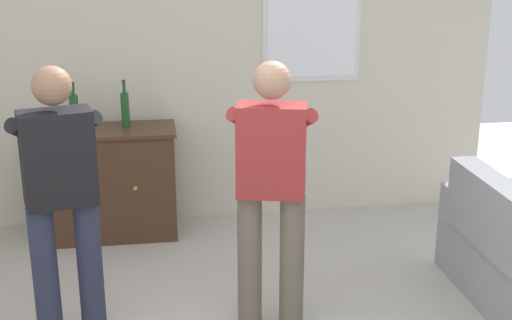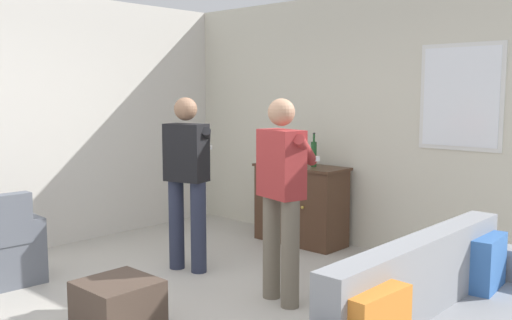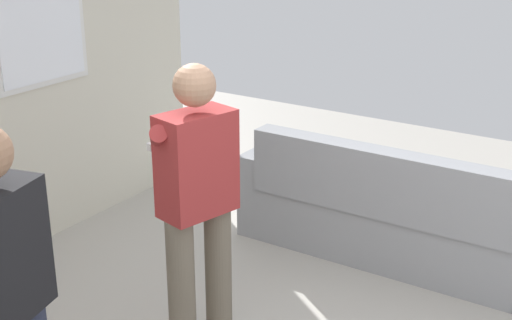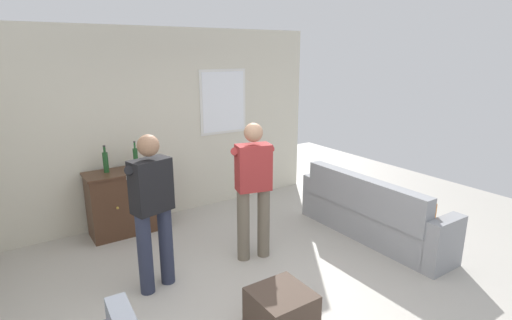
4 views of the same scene
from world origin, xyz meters
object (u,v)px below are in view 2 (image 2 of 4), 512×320
Objects in this scene: sideboard_cabinet at (301,204)px; bottle_liquor_amber at (314,153)px; person_standing_right at (282,190)px; bottle_wine_green at (289,151)px; ottoman at (118,305)px; person_standing_left at (187,175)px.

sideboard_cabinet is 2.84× the size of bottle_liquor_amber.
bottle_liquor_amber is 1.83m from person_standing_right.
person_standing_right is at bearing -56.40° from sideboard_cabinet.
bottle_wine_green is at bearing 175.36° from bottle_liquor_amber.
bottle_liquor_amber is at bearing 119.00° from person_standing_right.
bottle_wine_green is (-0.23, 0.06, 0.59)m from sideboard_cabinet.
person_standing_left is at bearing 119.01° from ottoman.
bottle_liquor_amber is (0.16, 0.03, 0.60)m from sideboard_cabinet.
bottle_liquor_amber is 1.60m from person_standing_left.
sideboard_cabinet is at bearing -170.47° from bottle_liquor_amber.
ottoman is 0.31× the size of person_standing_right.
person_standing_left is (-0.71, 1.27, 0.75)m from ottoman.
sideboard_cabinet is 1.62m from person_standing_left.
bottle_liquor_amber reaches higher than sideboard_cabinet.
bottle_wine_green is at bearing 166.02° from sideboard_cabinet.
ottoman is at bearing -79.35° from sideboard_cabinet.
person_standing_left reaches higher than bottle_wine_green.
bottle_wine_green is 0.22× the size of person_standing_left.
bottle_wine_green is at bearing 128.11° from person_standing_right.
bottle_liquor_amber is (0.39, -0.03, 0.00)m from bottle_wine_green.
ottoman is at bearing -75.10° from bottle_wine_green.
bottle_wine_green reaches higher than ottoman.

